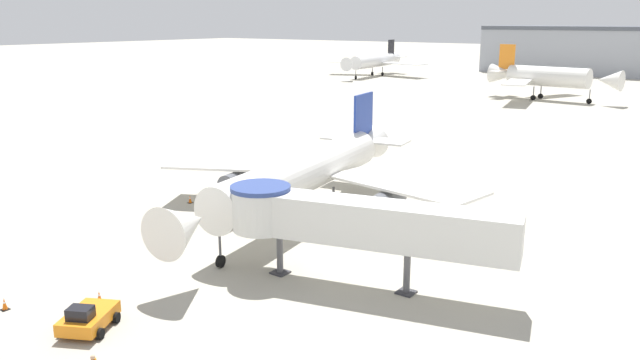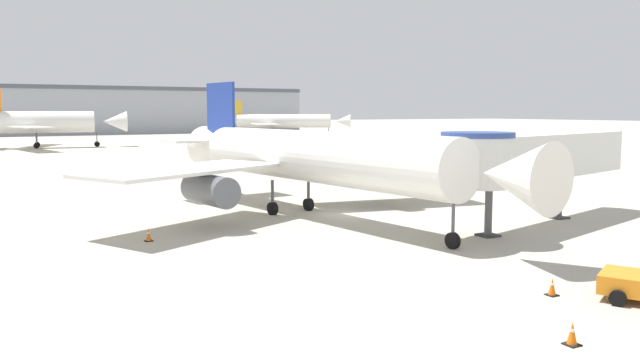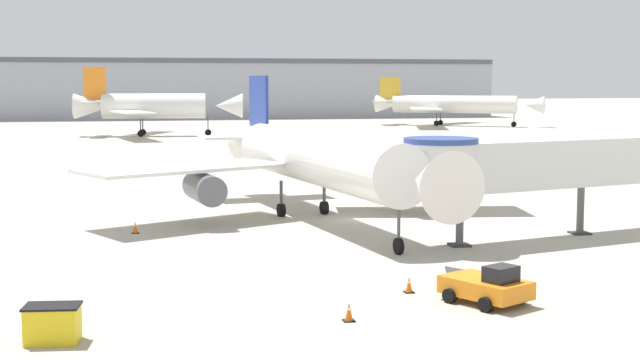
% 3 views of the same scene
% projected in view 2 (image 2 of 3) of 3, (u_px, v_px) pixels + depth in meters
% --- Properties ---
extents(ground_plane, '(800.00, 800.00, 0.00)m').
position_uv_depth(ground_plane, '(345.00, 215.00, 43.97)').
color(ground_plane, '#A8A393').
extents(main_airplane, '(30.79, 34.03, 9.66)m').
position_uv_depth(main_airplane, '(310.00, 158.00, 42.76)').
color(main_airplane, white).
rests_on(main_airplane, ground_plane).
extents(jet_bridge, '(18.89, 7.59, 6.13)m').
position_uv_depth(jet_bridge, '(531.00, 157.00, 39.32)').
color(jet_bridge, silver).
rests_on(jet_bridge, ground_plane).
extents(traffic_cone_near_nose, '(0.44, 0.44, 0.72)m').
position_uv_depth(traffic_cone_near_nose, '(552.00, 287.00, 24.78)').
color(traffic_cone_near_nose, black).
rests_on(traffic_cone_near_nose, ground_plane).
extents(traffic_cone_port_wing, '(0.45, 0.45, 0.75)m').
position_uv_depth(traffic_cone_port_wing, '(149.00, 235.00, 35.10)').
color(traffic_cone_port_wing, black).
rests_on(traffic_cone_port_wing, ground_plane).
extents(traffic_cone_apron_front, '(0.46, 0.46, 0.76)m').
position_uv_depth(traffic_cone_apron_front, '(572.00, 334.00, 19.52)').
color(traffic_cone_apron_front, black).
rests_on(traffic_cone_apron_front, ground_plane).
extents(background_jet_orange_tail, '(28.63, 32.79, 11.67)m').
position_uv_depth(background_jet_orange_tail, '(45.00, 122.00, 123.09)').
color(background_jet_orange_tail, white).
rests_on(background_jet_orange_tail, ground_plane).
extents(background_jet_gold_tail, '(33.12, 33.65, 10.20)m').
position_uv_depth(background_jet_gold_tail, '(281.00, 121.00, 173.18)').
color(background_jet_gold_tail, white).
rests_on(background_jet_gold_tail, ground_plane).
extents(terminal_building, '(130.62, 25.41, 14.98)m').
position_uv_depth(terminal_building, '(103.00, 110.00, 202.06)').
color(terminal_building, '#999EA8').
rests_on(terminal_building, ground_plane).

